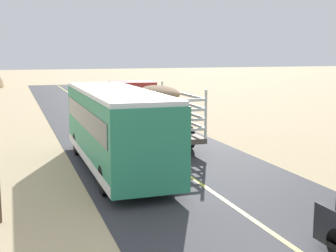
{
  "coord_description": "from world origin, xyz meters",
  "views": [
    {
      "loc": [
        -6.29,
        -7.88,
        4.71
      ],
      "look_at": [
        0.0,
        10.58,
        1.57
      ],
      "focal_mm": 49.46,
      "sensor_mm": 36.0,
      "label": 1
    }
  ],
  "objects": [
    {
      "name": "livestock_truck",
      "position": [
        0.72,
        17.33,
        1.79
      ],
      "size": [
        2.53,
        9.7,
        3.02
      ],
      "color": "#B2332D",
      "rests_on": "road_surface"
    },
    {
      "name": "bus",
      "position": [
        -2.4,
        10.02,
        1.75
      ],
      "size": [
        2.54,
        10.0,
        3.21
      ],
      "color": "#2D8C66",
      "rests_on": "road_surface"
    }
  ]
}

